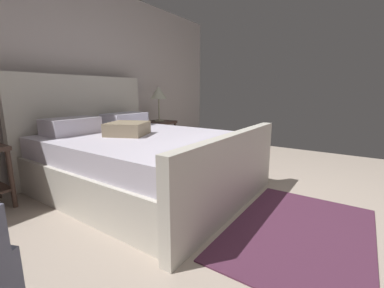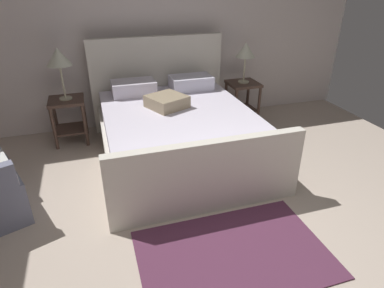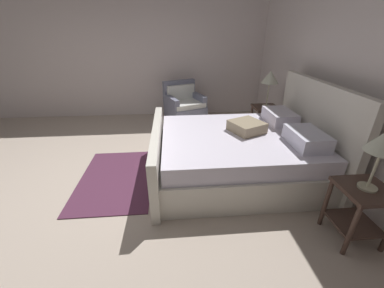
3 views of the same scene
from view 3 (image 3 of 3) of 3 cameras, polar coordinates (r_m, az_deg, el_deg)
ground_plane at (r=3.46m, az=-21.54°, el=-9.52°), size 5.90×6.32×0.02m
wall_back at (r=3.53m, az=34.37°, el=11.56°), size 6.02×0.12×2.56m
wall_side_left at (r=5.83m, az=-15.92°, el=19.06°), size 0.12×6.44×2.56m
bed at (r=3.37m, az=11.49°, el=-1.77°), size 1.87×2.26×1.29m
nightstand_right at (r=2.79m, az=35.52°, el=-11.93°), size 0.44×0.44×0.60m
nightstand_left at (r=4.70m, az=17.14°, el=6.34°), size 0.44×0.44×0.60m
table_lamp_left at (r=4.52m, az=18.36°, el=14.92°), size 0.30×0.30×0.65m
armchair at (r=5.18m, az=-1.90°, el=8.64°), size 0.94×0.93×0.90m
area_rug at (r=3.52m, az=-17.73°, el=-7.87°), size 1.52×1.00×0.01m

